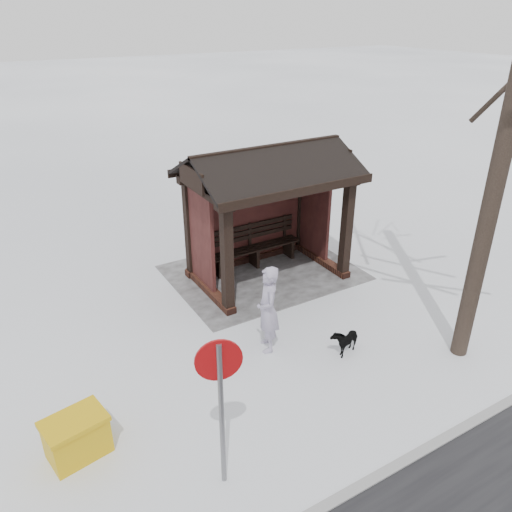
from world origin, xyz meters
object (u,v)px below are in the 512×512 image
at_px(dog, 345,339).
at_px(road_sign, 220,383).
at_px(pedestrian, 268,309).
at_px(bus_shelter, 265,186).
at_px(grit_bin, 77,437).

relative_size(dog, road_sign, 0.28).
bearing_deg(pedestrian, road_sign, -22.98).
xyz_separation_m(bus_shelter, grit_bin, (5.00, 3.23, -1.84)).
height_order(bus_shelter, road_sign, bus_shelter).
distance_m(bus_shelter, pedestrian, 3.17).
height_order(pedestrian, dog, pedestrian).
height_order(dog, grit_bin, grit_bin).
relative_size(grit_bin, road_sign, 0.41).
xyz_separation_m(pedestrian, road_sign, (2.01, 2.14, 0.80)).
bearing_deg(grit_bin, dog, 168.82).
relative_size(pedestrian, road_sign, 0.74).
distance_m(bus_shelter, road_sign, 5.80).
distance_m(dog, road_sign, 3.69).
height_order(bus_shelter, dog, bus_shelter).
bearing_deg(grit_bin, bus_shelter, -157.61).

